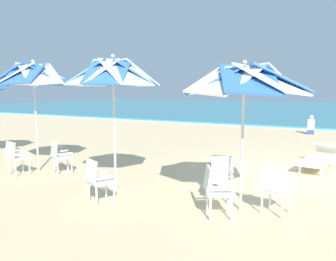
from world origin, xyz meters
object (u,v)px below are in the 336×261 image
plastic_chair_3 (98,178)px  beach_umbrella_2 (34,76)px  plastic_chair_2 (275,187)px  plastic_chair_5 (16,156)px  plastic_chair_1 (215,188)px  beach_umbrella_1 (113,75)px  plastic_chair_4 (60,155)px  sun_lounger_1 (319,158)px  beach_umbrella_0 (244,82)px  beachgoer_seated (311,128)px  plastic_chair_0 (222,176)px

plastic_chair_3 → beach_umbrella_2: size_ratio=0.30×
plastic_chair_2 → plastic_chair_5: same height
plastic_chair_1 → beach_umbrella_2: size_ratio=0.30×
plastic_chair_1 → beach_umbrella_1: bearing=170.5°
plastic_chair_4 → sun_lounger_1: 6.91m
beach_umbrella_0 → plastic_chair_5: 5.88m
beach_umbrella_0 → beachgoer_seated: 11.49m
plastic_chair_1 → beachgoer_seated: size_ratio=0.94×
beach_umbrella_0 → plastic_chair_3: 3.18m
plastic_chair_3 → sun_lounger_1: size_ratio=0.39×
beach_umbrella_1 → plastic_chair_5: 3.53m
beach_umbrella_0 → plastic_chair_1: (-0.31, -0.50, -1.78)m
beachgoer_seated → beach_umbrella_1: bearing=-105.4°
beach_umbrella_0 → plastic_chair_4: bearing=175.5°
sun_lounger_1 → beachgoer_seated: beachgoer_seated is taller
plastic_chair_5 → beach_umbrella_1: bearing=2.6°
plastic_chair_0 → plastic_chair_5: 5.17m
plastic_chair_0 → plastic_chair_2: same height
plastic_chair_0 → beach_umbrella_2: beach_umbrella_2 is taller
plastic_chair_4 → sun_lounger_1: plastic_chair_4 is taller
beach_umbrella_2 → plastic_chair_4: (0.72, 0.06, -1.98)m
beach_umbrella_1 → beach_umbrella_2: bearing=171.5°
plastic_chair_0 → beach_umbrella_1: beach_umbrella_1 is taller
beach_umbrella_0 → plastic_chair_4: (-4.75, 0.37, -1.78)m
beach_umbrella_0 → plastic_chair_1: beach_umbrella_0 is taller
plastic_chair_2 → plastic_chair_5: bearing=-177.2°
beach_umbrella_0 → plastic_chair_5: (-5.60, -0.24, -1.78)m
plastic_chair_2 → beachgoer_seated: beachgoer_seated is taller
plastic_chair_3 → plastic_chair_5: size_ratio=1.00×
plastic_chair_2 → beach_umbrella_2: bearing=177.6°
plastic_chair_4 → beachgoer_seated: bearing=64.5°
beach_umbrella_2 → plastic_chair_4: 2.11m
beach_umbrella_2 → beach_umbrella_0: bearing=-3.3°
plastic_chair_4 → plastic_chair_5: same height
plastic_chair_1 → sun_lounger_1: plastic_chair_1 is taller
plastic_chair_1 → beach_umbrella_0: bearing=58.6°
plastic_chair_0 → plastic_chair_5: (-5.14, -0.57, 0.00)m
plastic_chair_4 → plastic_chair_2: bearing=-3.4°
beach_umbrella_2 → plastic_chair_1: bearing=-9.0°
beach_umbrella_0 → beachgoer_seated: (0.48, 11.31, -1.99)m
plastic_chair_1 → plastic_chair_2: 1.04m
beach_umbrella_2 → plastic_chair_4: beach_umbrella_2 is taller
plastic_chair_5 → plastic_chair_2: bearing=2.8°
beach_umbrella_1 → plastic_chair_4: 2.89m
beach_umbrella_0 → beach_umbrella_1: size_ratio=0.92×
plastic_chair_0 → plastic_chair_1: 0.84m
beach_umbrella_1 → beachgoer_seated: (3.13, 11.42, -2.15)m
plastic_chair_0 → beach_umbrella_2: (-5.00, -0.02, 1.98)m
beach_umbrella_2 → sun_lounger_1: (6.58, 3.72, -2.20)m
plastic_chair_3 → beachgoer_seated: size_ratio=0.94×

